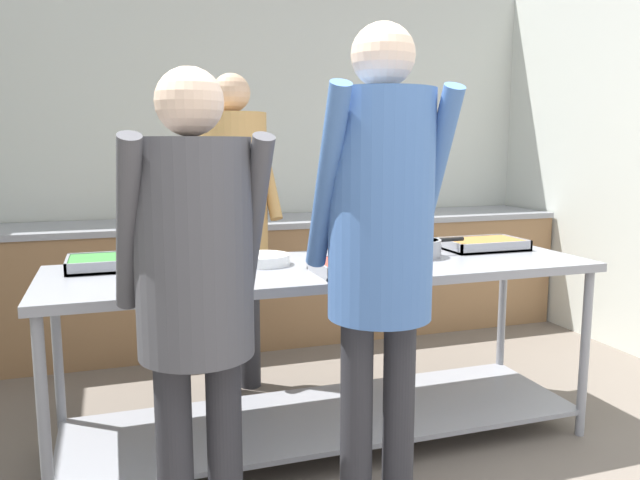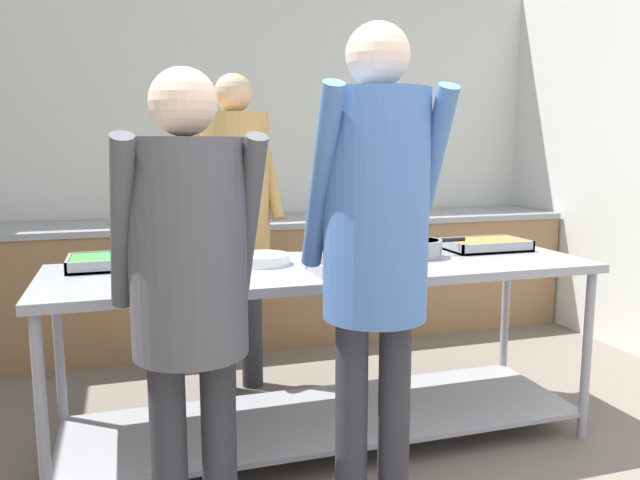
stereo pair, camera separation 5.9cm
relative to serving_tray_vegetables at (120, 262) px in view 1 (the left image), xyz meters
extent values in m
cube|color=silver|center=(0.96, 1.82, 0.44)|extent=(4.74, 0.06, 2.65)
cube|color=olive|center=(0.96, 1.45, -0.47)|extent=(4.58, 0.62, 0.84)
cube|color=gray|center=(0.96, 1.45, -0.03)|extent=(4.58, 0.65, 0.04)
cube|color=black|center=(0.42, 1.45, -0.02)|extent=(0.50, 0.45, 0.02)
cube|color=gray|center=(0.90, -0.22, -0.05)|extent=(2.49, 0.77, 0.04)
cube|color=gray|center=(0.90, -0.22, -0.77)|extent=(2.41, 0.69, 0.02)
cylinder|color=gray|center=(-0.29, -0.56, -0.48)|extent=(0.04, 0.04, 0.82)
cylinder|color=gray|center=(2.10, -0.56, -0.48)|extent=(0.04, 0.04, 0.82)
cylinder|color=gray|center=(-0.29, 0.11, -0.48)|extent=(0.04, 0.04, 0.82)
cylinder|color=gray|center=(2.10, 0.11, -0.48)|extent=(0.04, 0.04, 0.82)
cube|color=gray|center=(0.00, 0.00, -0.02)|extent=(0.45, 0.28, 0.01)
cube|color=#387A38|center=(0.00, 0.00, 0.01)|extent=(0.43, 0.26, 0.04)
cube|color=gray|center=(0.00, -0.13, 0.00)|extent=(0.45, 0.01, 0.05)
cube|color=gray|center=(0.00, 0.13, 0.00)|extent=(0.45, 0.01, 0.05)
cube|color=gray|center=(-0.22, 0.00, 0.00)|extent=(0.01, 0.28, 0.05)
cube|color=gray|center=(0.22, 0.00, 0.00)|extent=(0.01, 0.28, 0.05)
cylinder|color=#B2B2B7|center=(0.36, -0.19, 0.00)|extent=(0.20, 0.20, 0.05)
sphere|color=#2D702D|center=(0.40, -0.18, 0.04)|extent=(0.06, 0.06, 0.06)
sphere|color=#2D702D|center=(0.37, -0.17, 0.04)|extent=(0.05, 0.05, 0.05)
sphere|color=#2D702D|center=(0.35, -0.17, 0.04)|extent=(0.06, 0.06, 0.06)
sphere|color=#2D702D|center=(0.32, -0.20, 0.04)|extent=(0.05, 0.05, 0.05)
sphere|color=#2D702D|center=(0.37, -0.22, 0.04)|extent=(0.06, 0.06, 0.06)
cylinder|color=white|center=(0.62, -0.13, -0.02)|extent=(0.26, 0.26, 0.01)
cylinder|color=white|center=(0.62, -0.13, -0.01)|extent=(0.25, 0.25, 0.01)
cylinder|color=white|center=(0.62, -0.13, 0.00)|extent=(0.25, 0.25, 0.01)
cylinder|color=white|center=(0.62, -0.13, 0.02)|extent=(0.25, 0.25, 0.01)
cube|color=gray|center=(0.98, -0.43, -0.02)|extent=(0.38, 0.28, 0.01)
cube|color=#B23D2D|center=(0.98, -0.43, 0.01)|extent=(0.36, 0.26, 0.04)
cube|color=gray|center=(0.98, -0.57, 0.00)|extent=(0.38, 0.01, 0.05)
cube|color=gray|center=(0.98, -0.30, 0.00)|extent=(0.38, 0.01, 0.05)
cube|color=gray|center=(0.79, -0.43, 0.00)|extent=(0.01, 0.28, 0.05)
cube|color=gray|center=(1.16, -0.43, 0.00)|extent=(0.01, 0.28, 0.05)
cylinder|color=gray|center=(1.39, -0.17, 0.02)|extent=(0.24, 0.24, 0.09)
cylinder|color=brown|center=(1.39, -0.17, 0.06)|extent=(0.21, 0.21, 0.01)
cylinder|color=black|center=(1.58, -0.17, 0.05)|extent=(0.14, 0.02, 0.02)
cube|color=gray|center=(1.82, -0.08, -0.02)|extent=(0.42, 0.27, 0.01)
cube|color=#9E6B33|center=(1.82, -0.08, 0.01)|extent=(0.40, 0.25, 0.04)
cube|color=gray|center=(1.82, -0.21, 0.00)|extent=(0.42, 0.01, 0.05)
cube|color=gray|center=(1.82, 0.05, 0.00)|extent=(0.42, 0.01, 0.05)
cube|color=gray|center=(1.62, -0.08, 0.00)|extent=(0.01, 0.27, 0.05)
cube|color=gray|center=(2.03, -0.08, 0.00)|extent=(0.01, 0.27, 0.05)
cylinder|color=#2D2D33|center=(0.75, -0.99, -0.47)|extent=(0.11, 0.11, 0.83)
cylinder|color=#2D2D33|center=(0.91, -0.99, -0.47)|extent=(0.11, 0.11, 0.83)
cylinder|color=#4770B2|center=(0.64, -0.98, 0.41)|extent=(0.08, 0.34, 0.62)
cylinder|color=#4770B2|center=(1.01, -1.00, 0.41)|extent=(0.08, 0.34, 0.62)
cylinder|color=#4770B2|center=(0.83, -0.99, 0.32)|extent=(0.35, 0.35, 0.76)
sphere|color=beige|center=(0.83, -0.99, 0.81)|extent=(0.21, 0.21, 0.21)
cylinder|color=#2D2D33|center=(0.13, -0.95, -0.52)|extent=(0.12, 0.12, 0.75)
cylinder|color=#2D2D33|center=(0.30, -0.93, -0.52)|extent=(0.12, 0.12, 0.75)
cylinder|color=#4C4C51|center=(0.02, -0.96, 0.28)|extent=(0.10, 0.32, 0.56)
cylinder|color=#4C4C51|center=(0.41, -0.92, 0.28)|extent=(0.10, 0.32, 0.56)
cylinder|color=#4C4C51|center=(0.21, -0.94, 0.20)|extent=(0.37, 0.37, 0.69)
sphere|color=beige|center=(0.21, -0.94, 0.65)|extent=(0.21, 0.21, 0.21)
cylinder|color=#2D2D33|center=(0.70, 0.57, -0.48)|extent=(0.12, 0.12, 0.82)
cylinder|color=#2D2D33|center=(0.54, 0.53, -0.48)|extent=(0.12, 0.12, 0.82)
cylinder|color=tan|center=(0.82, 0.59, 0.40)|extent=(0.14, 0.34, 0.61)
cylinder|color=tan|center=(0.42, 0.51, 0.40)|extent=(0.14, 0.34, 0.61)
cylinder|color=tan|center=(0.62, 0.55, 0.32)|extent=(0.38, 0.38, 0.76)
sphere|color=tan|center=(0.62, 0.55, 0.80)|extent=(0.21, 0.21, 0.21)
camera|label=1|loc=(-0.02, -2.89, 0.52)|focal=35.00mm
camera|label=2|loc=(0.03, -2.90, 0.52)|focal=35.00mm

